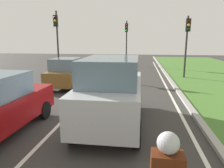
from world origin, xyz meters
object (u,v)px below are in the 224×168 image
object	(u,v)px
traffic_light_near_right	(187,36)
traffic_light_far_median	(126,36)
traffic_light_overhead_left	(57,33)
car_suv_ahead	(112,91)
car_hatchback_far	(68,73)

from	to	relation	value
traffic_light_near_right	traffic_light_far_median	bearing A→B (deg)	124.39
traffic_light_far_median	traffic_light_overhead_left	bearing A→B (deg)	-130.30
car_suv_ahead	traffic_light_far_median	bearing A→B (deg)	92.08
traffic_light_far_median	car_hatchback_far	bearing A→B (deg)	-103.71
traffic_light_overhead_left	traffic_light_near_right	bearing A→B (deg)	-4.86
car_hatchback_far	traffic_light_overhead_left	world-z (taller)	traffic_light_overhead_left
traffic_light_overhead_left	traffic_light_far_median	distance (m)	8.29
car_suv_ahead	car_hatchback_far	xyz separation A→B (m)	(-3.46, 5.29, -0.28)
traffic_light_near_right	traffic_light_overhead_left	world-z (taller)	traffic_light_overhead_left
traffic_light_near_right	traffic_light_overhead_left	size ratio (longest dim) A/B	0.88
car_hatchback_far	traffic_light_far_median	world-z (taller)	traffic_light_far_median
traffic_light_near_right	car_hatchback_far	bearing A→B (deg)	-152.21
car_hatchback_far	traffic_light_overhead_left	size ratio (longest dim) A/B	0.72
car_suv_ahead	traffic_light_overhead_left	xyz separation A→B (m)	(-6.08, 10.20, 2.27)
car_suv_ahead	car_hatchback_far	world-z (taller)	car_suv_ahead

